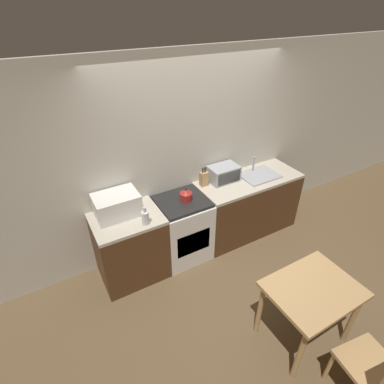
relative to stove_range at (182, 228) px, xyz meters
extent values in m
plane|color=brown|center=(0.36, -0.71, -0.45)|extent=(16.00, 16.00, 0.00)
cube|color=beige|center=(0.36, 0.34, 0.85)|extent=(10.00, 0.06, 2.60)
cube|color=#4C2D19|center=(-0.72, 0.00, -0.02)|extent=(0.80, 0.62, 0.86)
cube|color=#B7AD99|center=(-0.72, 0.00, 0.43)|extent=(0.80, 0.62, 0.04)
cube|color=#4C2D19|center=(1.08, 0.00, -0.02)|extent=(1.51, 0.62, 0.86)
cube|color=#B7AD99|center=(1.08, 0.00, 0.43)|extent=(1.51, 0.62, 0.04)
cube|color=silver|center=(0.00, 0.00, -0.02)|extent=(0.64, 0.62, 0.86)
cube|color=black|center=(0.00, 0.00, 0.43)|extent=(0.62, 0.57, 0.04)
cube|color=black|center=(0.00, -0.30, -0.02)|extent=(0.46, 0.02, 0.32)
cylinder|color=maroon|center=(0.05, -0.01, 0.50)|extent=(0.15, 0.15, 0.10)
cone|color=maroon|center=(0.05, -0.01, 0.58)|extent=(0.15, 0.15, 0.05)
sphere|color=black|center=(0.05, -0.01, 0.61)|extent=(0.03, 0.03, 0.03)
cube|color=silver|center=(-0.78, 0.11, 0.59)|extent=(0.50, 0.36, 0.27)
cube|color=black|center=(-0.78, -0.06, 0.59)|extent=(0.44, 0.01, 0.21)
cylinder|color=silver|center=(-0.56, -0.21, 0.53)|extent=(0.08, 0.08, 0.16)
cylinder|color=silver|center=(-0.56, -0.21, 0.64)|extent=(0.03, 0.03, 0.06)
cube|color=tan|center=(0.42, 0.17, 0.55)|extent=(0.10, 0.08, 0.20)
cylinder|color=black|center=(0.40, 0.17, 0.69)|extent=(0.01, 0.01, 0.07)
cylinder|color=black|center=(0.42, 0.17, 0.69)|extent=(0.01, 0.01, 0.07)
cylinder|color=black|center=(0.45, 0.17, 0.69)|extent=(0.01, 0.01, 0.07)
cube|color=#999BA0|center=(0.73, 0.15, 0.56)|extent=(0.40, 0.28, 0.21)
cube|color=black|center=(0.73, 0.02, 0.56)|extent=(0.36, 0.01, 0.17)
cube|color=#999BA0|center=(1.24, 0.00, 0.46)|extent=(0.53, 0.40, 0.02)
cylinder|color=#999BA0|center=(1.24, 0.14, 0.58)|extent=(0.03, 0.03, 0.22)
cube|color=tan|center=(0.50, -1.69, 0.28)|extent=(0.85, 0.65, 0.04)
cylinder|color=tan|center=(0.14, -1.96, -0.09)|extent=(0.05, 0.05, 0.71)
cylinder|color=tan|center=(0.86, -1.96, -0.09)|extent=(0.05, 0.05, 0.71)
cylinder|color=tan|center=(0.14, -1.42, -0.09)|extent=(0.05, 0.05, 0.71)
cylinder|color=tan|center=(0.86, -1.42, -0.09)|extent=(0.05, 0.05, 0.71)
cube|color=tan|center=(0.54, -2.33, -0.01)|extent=(0.49, 0.49, 0.04)
cylinder|color=tan|center=(0.38, -2.12, -0.23)|extent=(0.04, 0.04, 0.44)
cylinder|color=tan|center=(0.75, -2.17, -0.23)|extent=(0.04, 0.04, 0.44)
camera|label=1|loc=(-1.40, -2.74, 2.57)|focal=28.00mm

